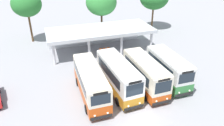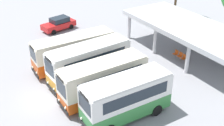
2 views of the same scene
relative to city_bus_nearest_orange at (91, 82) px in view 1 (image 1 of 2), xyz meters
name	(u,v)px [view 1 (image 1 of 2)]	position (x,y,z in m)	size (l,w,h in m)	color
ground_plane	(139,115)	(3.49, -4.27, -1.79)	(180.00, 180.00, 0.00)	#939399
city_bus_nearest_orange	(91,82)	(0.00, 0.00, 0.00)	(2.30, 8.11, 3.24)	black
city_bus_second_in_row	(118,75)	(2.97, 0.06, 0.12)	(2.56, 7.69, 3.48)	black
city_bus_middle_cream	(145,73)	(5.94, -0.24, 0.03)	(2.31, 7.41, 3.30)	black
city_bus_fourth_amber	(168,68)	(8.91, -0.04, 0.04)	(2.39, 6.85, 3.33)	black
terminal_canopy	(99,32)	(4.20, 11.75, 0.89)	(15.52, 6.30, 3.40)	silver
waiting_chair_end_by_column	(101,51)	(3.80, 9.72, -1.27)	(0.46, 0.46, 0.86)	slate
waiting_chair_second_from_end	(104,50)	(4.39, 9.75, -1.27)	(0.46, 0.46, 0.86)	slate
waiting_chair_middle_seat	(108,50)	(4.98, 9.72, -1.27)	(0.46, 0.46, 0.86)	slate
roadside_tree_behind_canopy	(101,2)	(5.98, 16.52, 4.25)	(5.09, 5.09, 8.22)	brown
roadside_tree_west_of_canopy	(26,4)	(-5.65, 18.23, 4.40)	(4.63, 4.63, 8.19)	brown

